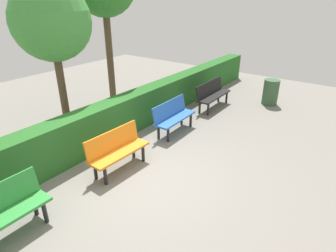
{
  "coord_description": "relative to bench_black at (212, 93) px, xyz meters",
  "views": [
    {
      "loc": [
        3.61,
        3.33,
        3.42
      ],
      "look_at": [
        -1.37,
        -0.28,
        0.55
      ],
      "focal_mm": 30.37,
      "sensor_mm": 36.0,
      "label": 1
    }
  ],
  "objects": [
    {
      "name": "trash_bin",
      "position": [
        -1.44,
        1.44,
        -0.06
      ],
      "size": [
        0.5,
        0.5,
        0.85
      ],
      "primitive_type": "cylinder",
      "color": "#385938",
      "rests_on": "ground_plane"
    },
    {
      "name": "ground_plane",
      "position": [
        4.36,
        0.68,
        -0.48
      ],
      "size": [
        18.54,
        18.54,
        0.0
      ],
      "primitive_type": "plane",
      "color": "gray"
    },
    {
      "name": "tree_mid",
      "position": [
        3.68,
        -2.64,
        2.3
      ],
      "size": [
        1.95,
        1.95,
        3.78
      ],
      "color": "brown",
      "rests_on": "ground_plane"
    },
    {
      "name": "hedge_row",
      "position": [
        3.33,
        -0.99,
        0.02
      ],
      "size": [
        14.54,
        0.52,
        1.01
      ],
      "primitive_type": "cube",
      "color": "#266023",
      "rests_on": "ground_plane"
    },
    {
      "name": "bench_blue",
      "position": [
        2.25,
        0.02,
        -0.0
      ],
      "size": [
        1.42,
        0.49,
        0.86
      ],
      "rotation": [
        0.0,
        0.0,
        0.02
      ],
      "color": "blue",
      "rests_on": "ground_plane"
    },
    {
      "name": "bench_orange",
      "position": [
        4.4,
        0.1,
        -0.01
      ],
      "size": [
        1.4,
        0.5,
        0.86
      ],
      "rotation": [
        0.0,
        0.0,
        -0.04
      ],
      "color": "orange",
      "rests_on": "ground_plane"
    },
    {
      "name": "bench_black",
      "position": [
        0.0,
        0.0,
        0.0
      ],
      "size": [
        1.63,
        0.48,
        0.86
      ],
      "rotation": [
        0.0,
        0.0,
        0.01
      ],
      "color": "black",
      "rests_on": "ground_plane"
    }
  ]
}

